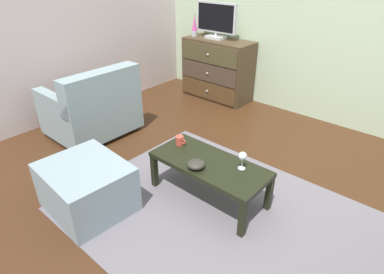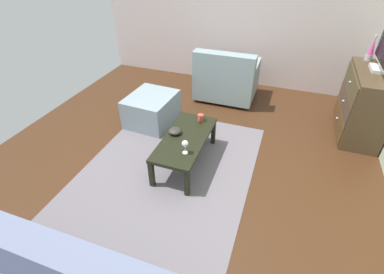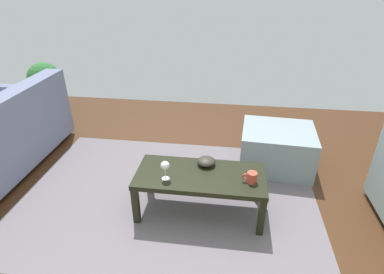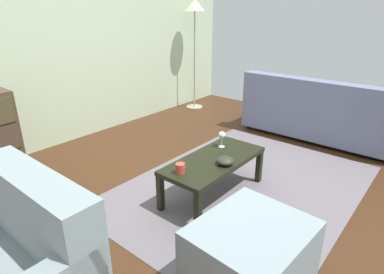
{
  "view_description": "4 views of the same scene",
  "coord_description": "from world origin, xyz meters",
  "views": [
    {
      "loc": [
        1.29,
        -1.88,
        1.88
      ],
      "look_at": [
        -0.22,
        -0.14,
        0.61
      ],
      "focal_mm": 29.96,
      "sensor_mm": 36.0,
      "label": 1
    },
    {
      "loc": [
        2.31,
        0.89,
        2.24
      ],
      "look_at": [
        0.06,
        0.08,
        0.51
      ],
      "focal_mm": 26.19,
      "sensor_mm": 36.0,
      "label": 2
    },
    {
      "loc": [
        -0.3,
        1.96,
        1.79
      ],
      "look_at": [
        -0.03,
        -0.07,
        0.69
      ],
      "focal_mm": 29.02,
      "sensor_mm": 36.0,
      "label": 3
    },
    {
      "loc": [
        -2.22,
        -1.55,
        1.62
      ],
      "look_at": [
        -0.14,
        0.17,
        0.54
      ],
      "focal_mm": 30.13,
      "sensor_mm": 36.0,
      "label": 4
    }
  ],
  "objects": [
    {
      "name": "bowl_decorative",
      "position": [
        -0.13,
        -0.19,
        0.4
      ],
      "size": [
        0.15,
        0.15,
        0.07
      ],
      "primitive_type": "ellipsoid",
      "color": "#2E2C25",
      "rests_on": "coffee_table"
    },
    {
      "name": "ground_plane",
      "position": [
        0.0,
        0.0,
        -0.03
      ],
      "size": [
        5.78,
        4.95,
        0.05
      ],
      "primitive_type": "cube",
      "color": "#402514"
    },
    {
      "name": "coffee_table",
      "position": [
        -0.1,
        -0.05,
        0.32
      ],
      "size": [
        1.03,
        0.47,
        0.37
      ],
      "color": "black",
      "rests_on": "ground_plane"
    },
    {
      "name": "standing_lamp",
      "position": [
        1.99,
        1.87,
        1.51
      ],
      "size": [
        0.32,
        0.32,
        1.76
      ],
      "color": "#A59E8C",
      "rests_on": "ground_plane"
    },
    {
      "name": "area_rug",
      "position": [
        0.2,
        -0.2,
        0.0
      ],
      "size": [
        2.6,
        1.9,
        0.01
      ],
      "primitive_type": "cube",
      "color": "slate",
      "rests_on": "ground_plane"
    },
    {
      "name": "couch_large",
      "position": [
        1.97,
        -0.29,
        0.32
      ],
      "size": [
        0.85,
        1.96,
        0.81
      ],
      "color": "#332319",
      "rests_on": "ground_plane"
    },
    {
      "name": "wall_accent_rear",
      "position": [
        0.0,
        2.23,
        1.26
      ],
      "size": [
        5.78,
        0.12,
        2.52
      ],
      "primitive_type": "cube",
      "color": "beige",
      "rests_on": "ground_plane"
    },
    {
      "name": "ottoman",
      "position": [
        -0.79,
        -0.83,
        0.21
      ],
      "size": [
        0.74,
        0.64,
        0.42
      ],
      "primitive_type": "cube",
      "rotation": [
        0.0,
        0.0,
        -0.06
      ],
      "color": "gray",
      "rests_on": "ground_plane"
    },
    {
      "name": "mug",
      "position": [
        -0.49,
        0.0,
        0.41
      ],
      "size": [
        0.11,
        0.08,
        0.08
      ],
      "color": "#BE4534",
      "rests_on": "coffee_table"
    },
    {
      "name": "wine_glass",
      "position": [
        0.16,
        0.05,
        0.49
      ],
      "size": [
        0.07,
        0.07,
        0.16
      ],
      "color": "silver",
      "rests_on": "coffee_table"
    }
  ]
}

